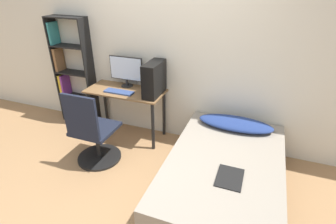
% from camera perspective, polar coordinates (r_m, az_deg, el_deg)
% --- Properties ---
extents(ground_plane, '(14.00, 14.00, 0.00)m').
position_cam_1_polar(ground_plane, '(3.05, -10.89, -17.42)').
color(ground_plane, '#9E754C').
extents(wall_back, '(8.00, 0.05, 2.50)m').
position_cam_1_polar(wall_back, '(3.55, -0.80, 13.21)').
color(wall_back, silver).
rests_on(wall_back, ground_plane).
extents(desk, '(1.09, 0.50, 0.72)m').
position_cam_1_polar(desk, '(3.73, -9.15, 2.96)').
color(desk, brown).
rests_on(desk, ground_plane).
extents(bookshelf, '(0.60, 0.23, 1.63)m').
position_cam_1_polar(bookshelf, '(4.35, -20.45, 7.52)').
color(bookshelf, black).
rests_on(bookshelf, ground_plane).
extents(office_chair, '(0.56, 0.56, 0.99)m').
position_cam_1_polar(office_chair, '(3.36, -15.97, -5.14)').
color(office_chair, black).
rests_on(office_chair, ground_plane).
extents(bed, '(1.19, 1.89, 0.45)m').
position_cam_1_polar(bed, '(2.94, 11.94, -13.62)').
color(bed, '#4C3D2D').
rests_on(bed, ground_plane).
extents(pillow, '(0.90, 0.36, 0.11)m').
position_cam_1_polar(pillow, '(3.34, 14.47, -2.43)').
color(pillow, navy).
rests_on(pillow, bed).
extents(magazine, '(0.24, 0.32, 0.01)m').
position_cam_1_polar(magazine, '(2.58, 13.28, -13.71)').
color(magazine, black).
rests_on(magazine, bed).
extents(monitor, '(0.50, 0.17, 0.43)m').
position_cam_1_polar(monitor, '(3.75, -9.12, 9.03)').
color(monitor, black).
rests_on(monitor, desk).
extents(keyboard, '(0.41, 0.14, 0.02)m').
position_cam_1_polar(keyboard, '(3.62, -10.62, 4.33)').
color(keyboard, '#33477A').
rests_on(keyboard, desk).
extents(pc_tower, '(0.18, 0.44, 0.44)m').
position_cam_1_polar(pc_tower, '(3.42, -3.02, 7.20)').
color(pc_tower, black).
rests_on(pc_tower, desk).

